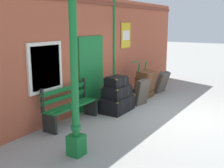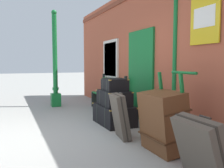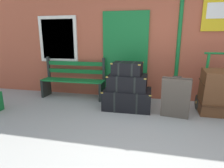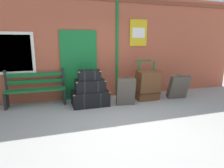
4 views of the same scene
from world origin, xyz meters
name	(u,v)px [view 3 (image 3 of 4)]	position (x,y,z in m)	size (l,w,h in m)	color
ground_plane	(142,157)	(0.00, 0.00, 0.00)	(60.00, 60.00, 0.00)	gray
brick_facade	(150,33)	(-0.03, 2.60, 1.60)	(10.40, 0.35, 3.20)	#AD5138
platform_bench	(74,80)	(-1.87, 2.16, 0.44)	(1.60, 0.43, 1.01)	#146B2D
steamer_trunk_base	(127,99)	(-0.43, 1.67, 0.21)	(1.02, 0.67, 0.43)	black
steamer_trunk_middle	(128,82)	(-0.43, 1.67, 0.58)	(0.82, 0.57, 0.33)	black
steamer_trunk_top	(127,69)	(-0.44, 1.68, 0.87)	(0.64, 0.49, 0.27)	black
porters_trolley	(216,99)	(1.37, 1.84, 0.27)	(0.71, 0.56, 1.21)	black
large_brown_trunk	(220,93)	(1.37, 1.67, 0.46)	(0.70, 0.54, 0.92)	brown
suitcase_caramel	(175,98)	(0.52, 1.36, 0.40)	(0.55, 0.36, 0.81)	#51473D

